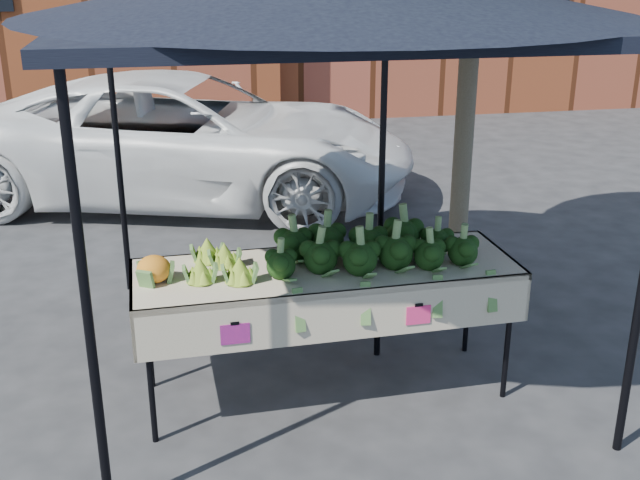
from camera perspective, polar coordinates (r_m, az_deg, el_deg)
The scene contains 7 objects.
ground at distance 5.32m, azimuth -1.32°, elevation -10.74°, with size 90.00×90.00×0.00m, color #252527.
table at distance 5.07m, azimuth 0.43°, elevation -6.62°, with size 2.43×0.89×0.90m.
canopy at distance 5.22m, azimuth 0.58°, elevation 5.05°, with size 3.16×3.16×2.74m, color black, non-canonical shape.
broccoli_heap at distance 4.91m, azimuth 3.54°, elevation -0.11°, with size 1.38×0.58×0.27m, color black.
romanesco_cluster at distance 4.80m, azimuth -7.45°, elevation -1.16°, with size 0.44×0.58×0.21m, color #8AAB31.
cauliflower_pair at distance 4.72m, azimuth -12.04°, elevation -1.96°, with size 0.21×0.21×0.19m, color orange.
street_tree at distance 5.98m, azimuth 10.91°, elevation 14.17°, with size 2.17×2.17×4.27m, color #1E4C14, non-canonical shape.
Camera 1 is at (-0.73, -4.49, 2.76)m, focal length 43.87 mm.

